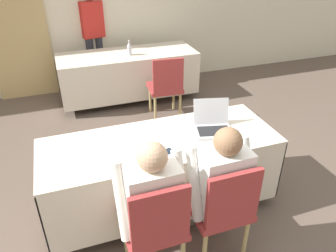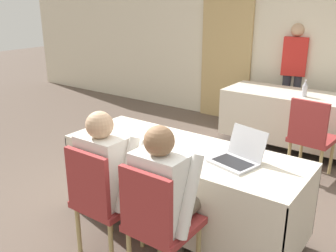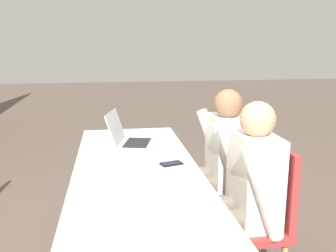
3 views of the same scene
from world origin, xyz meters
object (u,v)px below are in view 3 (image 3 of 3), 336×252
at_px(chair_near_right, 229,181).
at_px(laptop, 131,139).
at_px(chair_near_left, 257,214).
at_px(person_white_shirt, 216,161).
at_px(person_checkered_shirt, 241,189).
at_px(cell_phone, 171,164).

bearing_deg(chair_near_right, laptop, -108.78).
relative_size(chair_near_left, person_white_shirt, 0.78).
height_order(chair_near_left, person_white_shirt, person_white_shirt).
height_order(chair_near_left, person_checkered_shirt, person_checkered_shirt).
bearing_deg(person_white_shirt, person_checkered_shirt, 0.00).
xyz_separation_m(chair_near_right, person_white_shirt, (0.00, 0.10, 0.16)).
relative_size(chair_near_right, person_white_shirt, 0.78).
distance_m(laptop, person_white_shirt, 0.64).
bearing_deg(chair_near_right, chair_near_left, 0.00).
height_order(laptop, person_white_shirt, person_white_shirt).
relative_size(cell_phone, person_white_shirt, 0.13).
distance_m(chair_near_left, person_white_shirt, 0.56).
bearing_deg(cell_phone, chair_near_right, -78.49).
height_order(laptop, chair_near_left, laptop).
relative_size(chair_near_left, chair_near_right, 1.00).
bearing_deg(chair_near_left, laptop, -137.98).
bearing_deg(chair_near_left, person_checkered_shirt, -90.00).
bearing_deg(laptop, chair_near_left, -123.98).
height_order(cell_phone, person_white_shirt, person_white_shirt).
xyz_separation_m(laptop, cell_phone, (-0.48, -0.23, -0.04)).
height_order(chair_near_left, chair_near_right, same).
bearing_deg(cell_phone, chair_near_left, -138.02).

